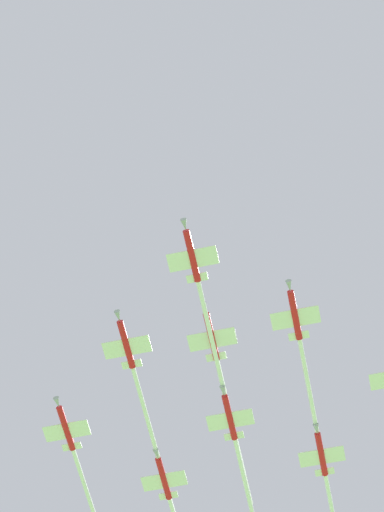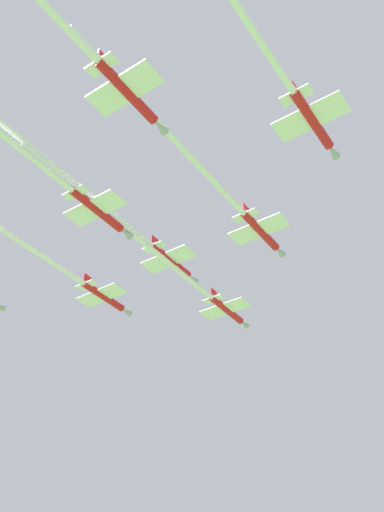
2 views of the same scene
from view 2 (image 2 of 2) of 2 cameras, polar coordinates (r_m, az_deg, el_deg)
The scene contains 6 objects.
jet_lead at distance 93.20m, azimuth -1.21°, elevation -1.60°, with size 42.59×36.80×2.59m.
jet_port_inner at distance 93.35m, azimuth -14.44°, elevation -0.14°, with size 41.65×36.00×2.59m.
jet_starboard_inner at distance 78.91m, azimuth 2.84°, elevation 6.72°, with size 36.84×31.86×2.59m.
jet_port_outer at distance 85.21m, azimuth -6.48°, elevation 3.06°, with size 36.11×31.24×2.59m.
jet_center_rear at distance 65.38m, azimuth 7.91°, elevation 18.88°, with size 34.91×30.20×2.59m.
jet_port_trail at distance 75.53m, azimuth -15.14°, elevation 9.01°, with size 36.81×31.84×2.59m.
Camera 2 is at (-41.28, -78.09, 103.14)m, focal length 40.26 mm.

